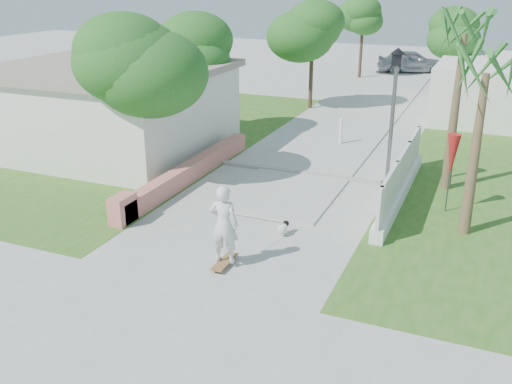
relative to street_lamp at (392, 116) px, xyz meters
The scene contains 21 objects.
ground 6.67m from the street_lamp, 117.80° to the right, with size 90.00×90.00×0.00m, color #B7B7B2.
path_strip 14.98m from the street_lamp, 101.31° to the left, with size 3.20×36.00×0.06m, color #B7B7B2.
curb 3.78m from the street_lamp, behind, with size 6.50×0.25×0.10m, color #999993.
grass_left 10.49m from the street_lamp, 165.83° to the left, with size 8.00×20.00×0.01m, color #305F1E.
pink_wall 6.83m from the street_lamp, 162.57° to the right, with size 0.45×8.20×0.80m.
house_left 10.94m from the street_lamp, behind, with size 8.40×7.40×3.23m.
lattice_fence 2.01m from the street_lamp, 44.82° to the right, with size 0.35×7.00×1.50m.
building_right 12.93m from the street_lamp, 76.07° to the left, with size 6.00×8.00×2.60m, color silver.
street_lamp is the anchor object (origin of this frame).
bollard 5.56m from the street_lamp, 120.96° to the left, with size 0.14×0.14×1.09m.
patio_umbrella 2.27m from the street_lamp, 27.76° to the right, with size 0.36×0.36×2.30m.
tree_left_near 7.92m from the street_lamp, 161.15° to the right, with size 3.60×3.60×5.28m.
tree_left_mid 8.96m from the street_lamp, 160.42° to the left, with size 3.20×3.20×4.85m.
tree_path_left 12.10m from the street_lamp, 119.30° to the left, with size 3.40×3.40×5.23m.
tree_path_right 14.52m from the street_lamp, 88.74° to the left, with size 3.00×3.00×4.79m.
tree_path_far 21.30m from the street_lamp, 105.50° to the left, with size 3.20×3.20×5.17m.
palm_far 2.85m from the street_lamp, 30.47° to the left, with size 1.80×1.80×5.30m.
palm_near 3.72m from the street_lamp, 42.61° to the right, with size 1.80×1.80×4.70m.
skateboarder 6.21m from the street_lamp, 113.45° to the right, with size 1.06×2.79×2.01m.
dog 5.20m from the street_lamp, 113.38° to the right, with size 0.28×0.54×0.37m.
parked_car 23.99m from the street_lamp, 96.88° to the left, with size 1.83×4.56×1.55m, color #9EA0A5.
Camera 1 is at (5.67, -11.62, 6.44)m, focal length 40.00 mm.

